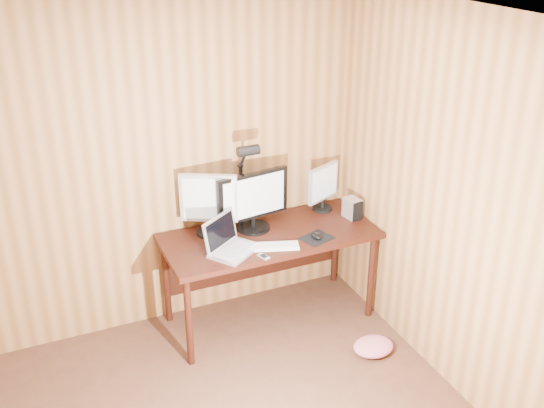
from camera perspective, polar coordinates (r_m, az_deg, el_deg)
room_shell at (r=2.92m, az=-4.23°, el=-11.06°), size 4.00×4.00×4.00m
desk at (r=4.89m, az=-0.58°, el=-3.61°), size 1.60×0.70×0.75m
monitor_center at (r=4.75m, az=-1.72°, el=0.33°), size 0.58×0.26×0.46m
monitor_left at (r=4.69m, az=-5.69°, el=0.15°), size 0.40×0.23×0.48m
monitor_right at (r=5.08m, az=4.61°, el=1.58°), size 0.32×0.16×0.38m
laptop at (r=4.53m, az=-3.91°, el=-3.47°), size 0.44×0.42×0.25m
keyboard at (r=4.58m, az=-0.08°, el=-3.81°), size 0.42×0.24×0.02m
mousepad at (r=4.72m, az=4.01°, el=-3.06°), size 0.26×0.24×0.00m
mouse at (r=4.71m, az=4.02°, el=-2.83°), size 0.12×0.13×0.04m
hard_drive at (r=5.03m, az=7.21°, el=-0.38°), size 0.12×0.16×0.16m
phone at (r=4.46m, az=-0.76°, el=-4.73°), size 0.07×0.10×0.01m
speaker at (r=5.16m, az=6.93°, el=0.02°), size 0.05×0.05×0.11m
desk_lamp at (r=4.73m, az=-2.44°, el=2.93°), size 0.16×0.23×0.71m
fabric_pile at (r=4.84m, az=9.07°, el=-12.51°), size 0.36×0.32×0.10m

